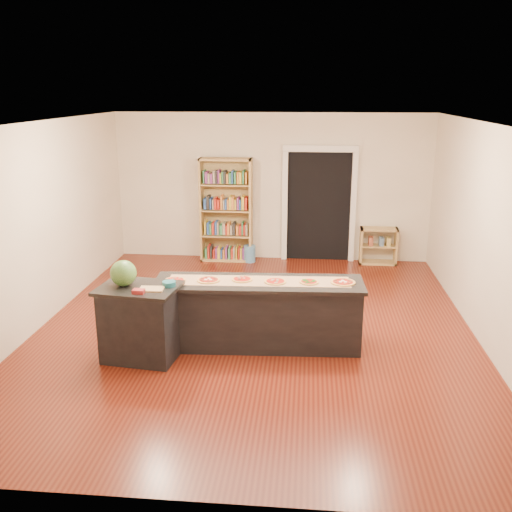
# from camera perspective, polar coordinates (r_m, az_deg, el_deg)

# --- Properties ---
(room) EXTENTS (6.00, 7.00, 2.80)m
(room) POSITION_cam_1_polar(r_m,az_deg,el_deg) (7.56, -0.14, 2.48)
(room) COLOR beige
(room) RESTS_ON ground
(doorway) EXTENTS (1.40, 0.09, 2.21)m
(doorway) POSITION_cam_1_polar(r_m,az_deg,el_deg) (10.96, 6.32, 5.70)
(doorway) COLOR black
(doorway) RESTS_ON room
(kitchen_island) EXTENTS (2.65, 0.72, 0.88)m
(kitchen_island) POSITION_cam_1_polar(r_m,az_deg,el_deg) (7.37, 0.25, -5.76)
(kitchen_island) COLOR black
(kitchen_island) RESTS_ON ground
(side_counter) EXTENTS (0.94, 0.69, 0.93)m
(side_counter) POSITION_cam_1_polar(r_m,az_deg,el_deg) (7.16, -11.48, -6.51)
(side_counter) COLOR black
(side_counter) RESTS_ON ground
(bookshelf) EXTENTS (0.99, 0.35, 1.97)m
(bookshelf) POSITION_cam_1_polar(r_m,az_deg,el_deg) (10.93, -3.00, 4.60)
(bookshelf) COLOR tan
(bookshelf) RESTS_ON ground
(low_shelf) EXTENTS (0.70, 0.30, 0.70)m
(low_shelf) POSITION_cam_1_polar(r_m,az_deg,el_deg) (11.07, 12.13, 1.00)
(low_shelf) COLOR tan
(low_shelf) RESTS_ON ground
(waste_bin) EXTENTS (0.22, 0.22, 0.32)m
(waste_bin) POSITION_cam_1_polar(r_m,az_deg,el_deg) (10.98, -0.64, 0.24)
(waste_bin) COLOR #5087B4
(waste_bin) RESTS_ON ground
(kraft_paper) EXTENTS (2.32, 0.53, 0.00)m
(kraft_paper) POSITION_cam_1_polar(r_m,az_deg,el_deg) (7.23, 0.26, -2.51)
(kraft_paper) COLOR tan
(kraft_paper) RESTS_ON kitchen_island
(watermelon) EXTENTS (0.32, 0.32, 0.32)m
(watermelon) POSITION_cam_1_polar(r_m,az_deg,el_deg) (7.02, -13.12, -1.68)
(watermelon) COLOR #144214
(watermelon) RESTS_ON side_counter
(cutting_board) EXTENTS (0.30, 0.21, 0.02)m
(cutting_board) POSITION_cam_1_polar(r_m,az_deg,el_deg) (6.85, -10.41, -3.27)
(cutting_board) COLOR tan
(cutting_board) RESTS_ON side_counter
(package_red) EXTENTS (0.14, 0.10, 0.05)m
(package_red) POSITION_cam_1_polar(r_m,az_deg,el_deg) (6.76, -11.66, -3.48)
(package_red) COLOR maroon
(package_red) RESTS_ON side_counter
(package_teal) EXTENTS (0.16, 0.16, 0.06)m
(package_teal) POSITION_cam_1_polar(r_m,az_deg,el_deg) (6.94, -8.69, -2.77)
(package_teal) COLOR #195966
(package_teal) RESTS_ON side_counter
(pizza_a) EXTENTS (0.28, 0.28, 0.02)m
(pizza_a) POSITION_cam_1_polar(r_m,az_deg,el_deg) (7.29, -8.11, -2.42)
(pizza_a) COLOR tan
(pizza_a) RESTS_ON kitchen_island
(pizza_b) EXTENTS (0.29, 0.29, 0.02)m
(pizza_b) POSITION_cam_1_polar(r_m,az_deg,el_deg) (7.25, -4.77, -2.40)
(pizza_b) COLOR tan
(pizza_b) RESTS_ON kitchen_island
(pizza_c) EXTENTS (0.28, 0.28, 0.02)m
(pizza_c) POSITION_cam_1_polar(r_m,az_deg,el_deg) (7.26, -1.40, -2.34)
(pizza_c) COLOR tan
(pizza_c) RESTS_ON kitchen_island
(pizza_d) EXTENTS (0.29, 0.29, 0.02)m
(pizza_d) POSITION_cam_1_polar(r_m,az_deg,el_deg) (7.18, 1.94, -2.56)
(pizza_d) COLOR tan
(pizza_d) RESTS_ON kitchen_island
(pizza_e) EXTENTS (0.25, 0.25, 0.02)m
(pizza_e) POSITION_cam_1_polar(r_m,az_deg,el_deg) (7.19, 5.33, -2.59)
(pizza_e) COLOR tan
(pizza_e) RESTS_ON kitchen_island
(pizza_f) EXTENTS (0.31, 0.31, 0.02)m
(pizza_f) POSITION_cam_1_polar(r_m,az_deg,el_deg) (7.23, 8.68, -2.60)
(pizza_f) COLOR tan
(pizza_f) RESTS_ON kitchen_island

